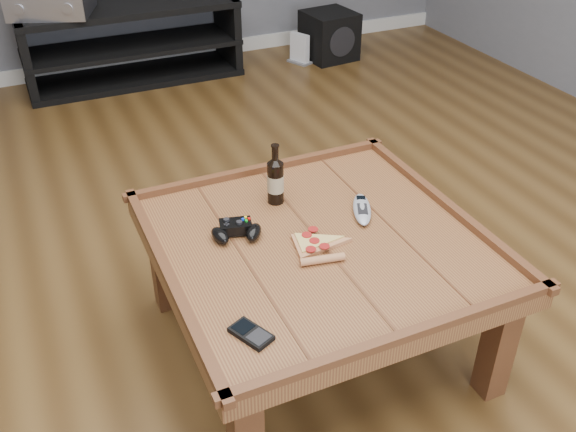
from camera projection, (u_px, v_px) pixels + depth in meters
name	position (u px, v px, depth m)	size (l,w,h in m)	color
ground	(316.00, 343.00, 2.28)	(6.00, 6.00, 0.00)	#452D13
baseboard	(128.00, 61.00, 4.52)	(5.00, 0.02, 0.10)	silver
coffee_table	(318.00, 255.00, 2.06)	(1.03, 1.03, 0.48)	#5B2F1A
media_console	(132.00, 44.00, 4.23)	(1.40, 0.45, 0.50)	black
beer_bottle	(275.00, 179.00, 2.17)	(0.06, 0.06, 0.22)	black
game_controller	(236.00, 231.00, 2.03)	(0.18, 0.14, 0.05)	black
pizza_slice	(315.00, 246.00, 1.99)	(0.20, 0.27, 0.03)	tan
smartphone	(251.00, 334.00, 1.67)	(0.10, 0.13, 0.02)	black
remote_control	(362.00, 209.00, 2.15)	(0.14, 0.20, 0.03)	#9A9EA7
av_receiver	(51.00, 0.00, 3.89)	(0.57, 0.52, 0.16)	black
subwoofer	(329.00, 35.00, 4.63)	(0.37, 0.37, 0.33)	black
game_console	(300.00, 50.00, 4.59)	(0.15, 0.19, 0.21)	slate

